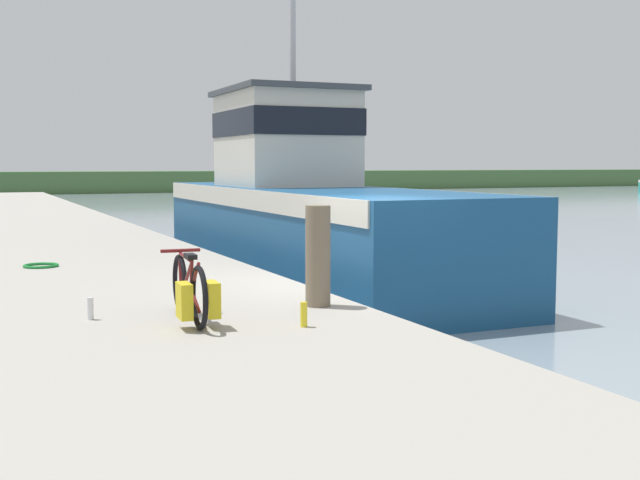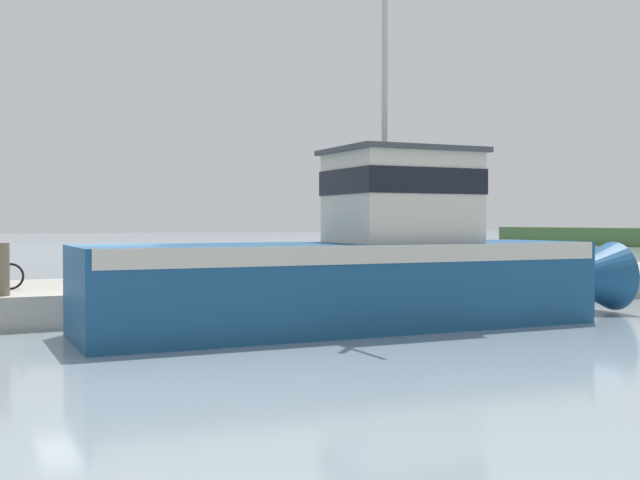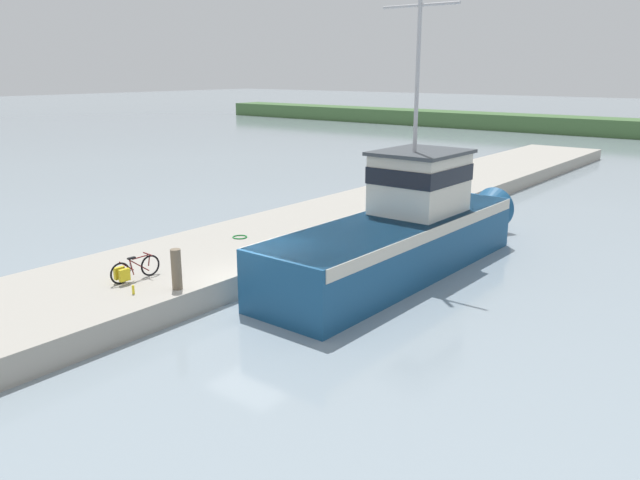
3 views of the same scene
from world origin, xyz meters
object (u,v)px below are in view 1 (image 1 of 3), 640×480
Objects in this scene: bicycle_touring at (192,292)px; mooring_post at (318,256)px; fishing_boat_main at (298,208)px; water_bottle_on_curb at (90,309)px; water_bottle_by_bike at (304,314)px.

mooring_post reaches higher than bicycle_touring.
water_bottle_on_curb is at bearing -125.63° from fishing_boat_main.
bicycle_touring is 1.42× the size of mooring_post.
mooring_post is at bearing -110.23° from fishing_boat_main.
water_bottle_on_curb is 2.33m from water_bottle_by_bike.
fishing_boat_main is 9.54m from water_bottle_by_bike.
fishing_boat_main reaches higher than water_bottle_on_curb.
fishing_boat_main reaches higher than bicycle_touring.
mooring_post reaches higher than water_bottle_by_bike.
bicycle_touring is 1.21m from water_bottle_by_bike.
water_bottle_on_curb is (-5.52, -7.54, -0.57)m from fishing_boat_main.
bicycle_touring is at bearing -118.64° from fishing_boat_main.
water_bottle_by_bike is (-0.62, -1.05, -0.46)m from mooring_post.
bicycle_touring is 6.52× the size of water_bottle_by_bike.
water_bottle_on_curb is at bearing 149.53° from bicycle_touring.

